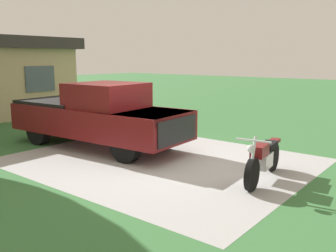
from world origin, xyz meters
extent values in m
plane|color=#3A733C|center=(0.00, 0.00, 0.00)|extent=(80.00, 80.00, 0.00)
cube|color=#ACACAC|center=(0.00, 0.00, 0.00)|extent=(5.90, 7.17, 0.01)
cylinder|color=black|center=(-0.57, -2.83, 0.33)|extent=(0.67, 0.21, 0.66)
cylinder|color=black|center=(0.96, -2.62, 0.33)|extent=(0.67, 0.21, 0.66)
cube|color=silver|center=(0.22, -2.72, 0.42)|extent=(0.59, 0.34, 0.32)
cube|color=maroon|center=(-0.13, -2.77, 0.72)|extent=(0.55, 0.33, 0.24)
cube|color=black|center=(0.52, -2.68, 0.70)|extent=(0.63, 0.36, 0.12)
cube|color=maroon|center=(0.96, -2.62, 0.70)|extent=(0.50, 0.27, 0.08)
cylinder|color=silver|center=(-0.57, -2.83, 0.70)|extent=(0.34, 0.11, 0.77)
cylinder|color=silver|center=(-0.57, -2.83, 1.02)|extent=(0.14, 0.70, 0.04)
sphere|color=silver|center=(-0.69, -2.85, 0.88)|extent=(0.16, 0.16, 0.16)
cylinder|color=black|center=(0.95, 0.66, 0.42)|extent=(0.35, 0.86, 0.84)
cylinder|color=black|center=(-0.69, 0.55, 0.42)|extent=(0.35, 0.86, 0.84)
cylinder|color=black|center=(0.72, 4.15, 0.42)|extent=(0.35, 0.86, 0.84)
cylinder|color=black|center=(-0.92, 4.04, 0.42)|extent=(0.35, 0.86, 0.84)
cube|color=maroon|center=(0.01, 2.40, 0.80)|extent=(2.37, 5.72, 0.80)
cube|color=maroon|center=(0.13, 0.55, 1.10)|extent=(2.02, 2.02, 0.20)
cube|color=maroon|center=(0.04, 2.00, 1.55)|extent=(1.92, 2.01, 0.70)
cube|color=#3F4C56|center=(0.09, 1.20, 1.45)|extent=(1.71, 0.27, 0.60)
cube|color=black|center=(-0.09, 3.95, 1.05)|extent=(2.05, 2.52, 0.50)
cube|color=black|center=(0.20, -0.38, 0.80)|extent=(1.70, 0.21, 0.64)
cube|color=#4C5966|center=(2.11, 8.53, 1.70)|extent=(1.40, 0.06, 1.10)
camera|label=1|loc=(-7.11, -5.93, 2.60)|focal=39.74mm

